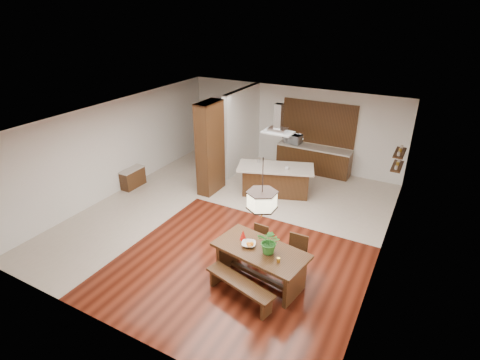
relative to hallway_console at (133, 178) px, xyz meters
The scene contains 25 objects.
room_shell 4.20m from the hallway_console, ahead, with size 9.00×9.04×2.92m.
tile_hallway 1.12m from the hallway_console, 10.68° to the right, with size 2.50×9.00×0.01m, color beige.
tile_kitchen 5.57m from the hallway_console, 24.44° to the left, with size 5.50×4.00×0.01m, color beige.
soffit_band 4.60m from the hallway_console, ahead, with size 8.00×9.00×0.02m, color #3C1D0F.
partition_pier 2.85m from the hallway_console, 22.54° to the left, with size 0.45×1.00×2.90m, color black.
partition_stub 4.09m from the hallway_console, 52.14° to the left, with size 0.18×2.40×2.90m, color silver.
hallway_console is the anchor object (origin of this frame).
hallway_doorway 4.41m from the hallway_console, 75.20° to the left, with size 1.10×0.20×2.10m, color black.
rear_counter 6.26m from the hallway_console, 39.75° to the left, with size 2.60×0.62×0.95m.
kitchen_window 6.58m from the hallway_console, 41.53° to the left, with size 2.60×0.08×1.50m, color #A56C31.
shelf_lower 8.12m from the hallway_console, 17.35° to the left, with size 0.26×0.90×0.04m, color black.
shelf_upper 8.18m from the hallway_console, 17.35° to the left, with size 0.26×0.90×0.04m, color black.
dining_table 6.10m from the hallway_console, 21.13° to the right, with size 2.12×1.31×0.83m.
dining_bench 6.28m from the hallway_console, 27.55° to the right, with size 1.60×0.35×0.45m, color black, non-canonical shape.
dining_chair_left 5.51m from the hallway_console, 15.98° to the right, with size 0.37×0.37×0.84m, color black, non-canonical shape.
dining_chair_right 6.50m from the hallway_console, 14.98° to the right, with size 0.43×0.43×0.97m, color black, non-canonical shape.
pendant_lantern 6.39m from the hallway_console, 21.13° to the right, with size 0.64×0.64×1.31m, color #FFF8C3, non-canonical shape.
foliage_plant 6.35m from the hallway_console, 20.63° to the right, with size 0.49×0.42×0.54m, color #2F7928.
fruit_bowl 5.86m from the hallway_console, 22.19° to the right, with size 0.30×0.30×0.07m, color beige.
napkin_cone 5.62m from the hallway_console, 21.59° to the right, with size 0.15×0.15×0.23m, color red.
gold_ornament 6.66m from the hallway_console, 21.37° to the right, with size 0.07×0.07×0.10m, color gold.
kitchen_island 4.67m from the hallway_console, 22.04° to the left, with size 2.52×1.73×0.96m.
range_hood 5.14m from the hallway_console, 22.09° to the left, with size 0.90×0.55×0.87m, color silver, non-canonical shape.
island_cup 5.04m from the hallway_console, 19.57° to the left, with size 0.12×0.12×0.09m, color white.
microwave 5.72m from the hallway_console, 45.21° to the left, with size 0.59×0.40×0.33m, color silver.
Camera 1 is at (4.58, -7.90, 5.49)m, focal length 28.00 mm.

